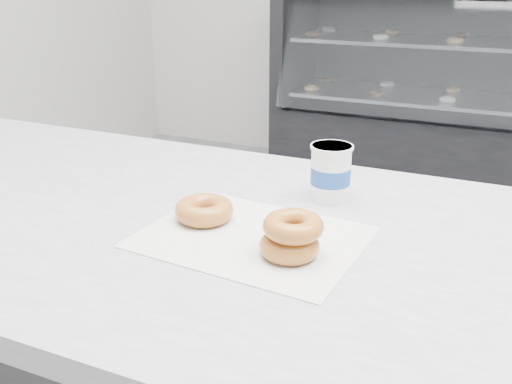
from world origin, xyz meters
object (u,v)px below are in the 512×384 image
(donut_single, at_px, (204,210))
(coffee_cup, at_px, (331,172))
(display_case, at_px, (485,116))
(donut_stack, at_px, (291,236))

(donut_single, relative_size, coffee_cup, 0.96)
(coffee_cup, bearing_deg, donut_single, -129.50)
(display_case, bearing_deg, donut_stack, -93.44)
(display_case, distance_m, donut_single, 2.78)
(donut_stack, distance_m, coffee_cup, 0.24)
(display_case, height_order, donut_single, display_case)
(donut_single, bearing_deg, coffee_cup, 46.99)
(display_case, height_order, coffee_cup, display_case)
(display_case, bearing_deg, donut_single, -97.23)
(donut_single, relative_size, donut_stack, 1.04)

